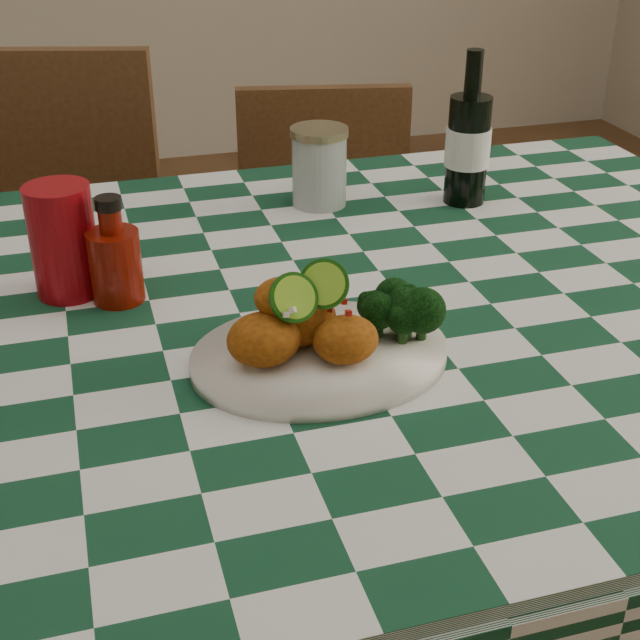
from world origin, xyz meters
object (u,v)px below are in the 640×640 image
object	(u,v)px
red_tumbler	(63,241)
plate	(320,356)
ketchup_bottle	(114,250)
dining_table	(251,553)
fried_chicken_pile	(311,312)
wooden_chair_left	(47,311)
mason_jar	(319,167)
wooden_chair_right	(329,296)
beer_bottle	(469,128)

from	to	relation	value
red_tumbler	plate	bearing A→B (deg)	-44.94
ketchup_bottle	dining_table	bearing A→B (deg)	-29.52
fried_chicken_pile	wooden_chair_left	bearing A→B (deg)	110.37
fried_chicken_pile	wooden_chair_left	size ratio (longest dim) A/B	0.16
red_tumbler	wooden_chair_left	xyz separation A→B (m)	(-0.06, 0.58, -0.39)
fried_chicken_pile	mason_jar	bearing A→B (deg)	72.68
plate	wooden_chair_left	size ratio (longest dim) A/B	0.31
red_tumbler	mason_jar	world-z (taller)	red_tumbler
plate	mason_jar	size ratio (longest dim) A/B	2.35
fried_chicken_pile	mason_jar	xyz separation A→B (m)	(0.15, 0.47, -0.00)
red_tumbler	fried_chicken_pile	bearing A→B (deg)	-46.10
fried_chicken_pile	wooden_chair_right	bearing A→B (deg)	71.75
plate	fried_chicken_pile	size ratio (longest dim) A/B	1.93
red_tumbler	mason_jar	bearing A→B (deg)	27.80
red_tumbler	ketchup_bottle	size ratio (longest dim) A/B	1.05
ketchup_bottle	wooden_chair_left	size ratio (longest dim) A/B	0.15
beer_bottle	wooden_chair_left	world-z (taller)	beer_bottle
dining_table	wooden_chair_left	bearing A→B (deg)	110.43
beer_bottle	wooden_chair_right	distance (m)	0.66
fried_chicken_pile	red_tumbler	world-z (taller)	red_tumbler
plate	red_tumbler	bearing A→B (deg)	135.06
dining_table	ketchup_bottle	distance (m)	0.49
mason_jar	plate	bearing A→B (deg)	-106.17
mason_jar	wooden_chair_right	world-z (taller)	mason_jar
red_tumbler	mason_jar	distance (m)	0.44
mason_jar	wooden_chair_left	bearing A→B (deg)	140.79
dining_table	wooden_chair_left	size ratio (longest dim) A/B	1.77
mason_jar	red_tumbler	bearing A→B (deg)	-152.20
plate	fried_chicken_pile	xyz separation A→B (m)	(-0.01, 0.00, 0.06)
fried_chicken_pile	red_tumbler	bearing A→B (deg)	133.90
dining_table	mason_jar	world-z (taller)	mason_jar
plate	dining_table	bearing A→B (deg)	113.63
plate	beer_bottle	size ratio (longest dim) A/B	1.22
fried_chicken_pile	wooden_chair_left	distance (m)	0.97
fried_chicken_pile	wooden_chair_right	distance (m)	0.99
mason_jar	dining_table	bearing A→B (deg)	-121.29
red_tumbler	beer_bottle	xyz separation A→B (m)	(0.62, 0.15, 0.05)
red_tumbler	wooden_chair_right	world-z (taller)	red_tumbler
dining_table	beer_bottle	xyz separation A→B (m)	(0.42, 0.27, 0.51)
ketchup_bottle	red_tumbler	bearing A→B (deg)	146.76
dining_table	fried_chicken_pile	distance (m)	0.48
fried_chicken_pile	red_tumbler	distance (m)	0.36
ketchup_bottle	mason_jar	world-z (taller)	ketchup_bottle
red_tumbler	wooden_chair_left	size ratio (longest dim) A/B	0.15
wooden_chair_right	plate	bearing A→B (deg)	-95.49
dining_table	fried_chicken_pile	size ratio (longest dim) A/B	11.08
plate	beer_bottle	world-z (taller)	beer_bottle
beer_bottle	wooden_chair_right	bearing A→B (deg)	101.77
dining_table	wooden_chair_right	world-z (taller)	wooden_chair_right
beer_bottle	wooden_chair_left	xyz separation A→B (m)	(-0.68, 0.43, -0.44)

